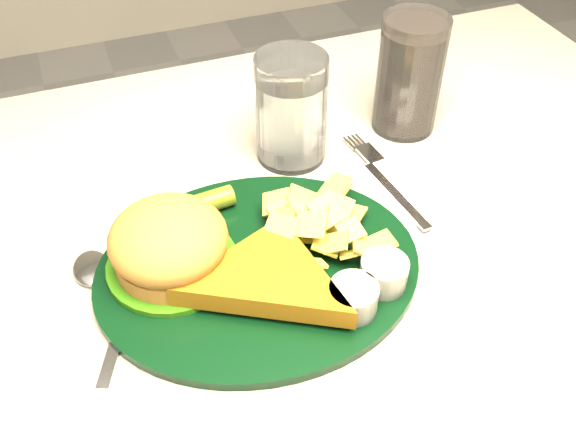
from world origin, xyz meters
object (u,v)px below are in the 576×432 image
water_glass (291,109)px  fork_napkin (392,190)px  cola_glass (409,75)px  dinner_plate (258,246)px

water_glass → fork_napkin: 0.15m
water_glass → cola_glass: (0.16, 0.01, 0.01)m
dinner_plate → fork_napkin: (0.18, 0.06, -0.03)m
water_glass → fork_napkin: water_glass is taller
water_glass → dinner_plate: bearing=-120.4°
fork_napkin → cola_glass: bearing=51.4°
cola_glass → fork_napkin: 0.15m
dinner_plate → fork_napkin: size_ratio=2.04×
cola_glass → dinner_plate: bearing=-145.6°
cola_glass → fork_napkin: size_ratio=0.92×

